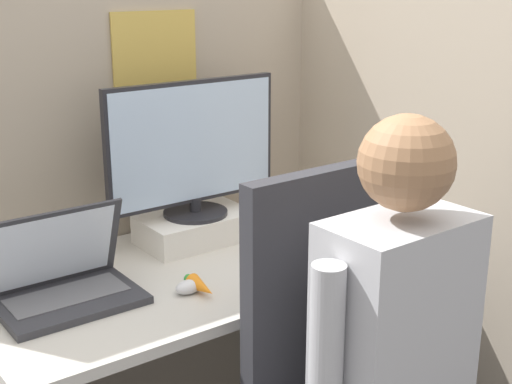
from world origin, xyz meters
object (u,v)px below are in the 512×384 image
at_px(stapler, 360,217).
at_px(carrot_toy, 201,287).
at_px(laptop, 65,284).
at_px(paper_box, 196,228).
at_px(person, 411,365).
at_px(monitor, 193,148).

distance_m(stapler, carrot_toy, 0.74).
bearing_deg(laptop, paper_box, 19.05).
height_order(laptop, carrot_toy, laptop).
bearing_deg(paper_box, person, -92.22).
relative_size(laptop, carrot_toy, 2.85).
bearing_deg(stapler, carrot_toy, -168.50).
distance_m(monitor, carrot_toy, 0.49).
bearing_deg(carrot_toy, paper_box, 60.08).
bearing_deg(monitor, laptop, -160.66).
bearing_deg(person, laptop, 121.71).
xyz_separation_m(carrot_toy, person, (0.16, -0.58, -0.01)).
relative_size(paper_box, monitor, 0.60).
height_order(paper_box, person, person).
relative_size(carrot_toy, person, 0.10).
relative_size(monitor, person, 0.45).
height_order(monitor, stapler, monitor).
xyz_separation_m(monitor, laptop, (-0.50, -0.18, -0.25)).
relative_size(monitor, stapler, 3.68).
bearing_deg(paper_box, carrot_toy, -119.92).
height_order(stapler, person, person).
xyz_separation_m(paper_box, stapler, (0.52, -0.20, -0.02)).
relative_size(paper_box, laptop, 0.99).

